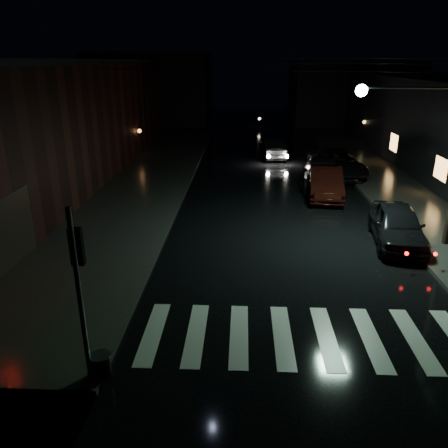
# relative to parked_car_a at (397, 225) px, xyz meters

# --- Properties ---
(ground) EXTENTS (120.00, 120.00, 0.00)m
(ground) POSITION_rel_parked_car_a_xyz_m (-7.60, -7.31, -0.80)
(ground) COLOR black
(ground) RESTS_ON ground
(sidewalk_left) EXTENTS (6.00, 44.00, 0.15)m
(sidewalk_left) POSITION_rel_parked_car_a_xyz_m (-12.60, 6.69, -0.72)
(sidewalk_left) COLOR #282826
(sidewalk_left) RESTS_ON ground
(sidewalk_right) EXTENTS (4.00, 44.00, 0.15)m
(sidewalk_right) POSITION_rel_parked_car_a_xyz_m (2.40, 6.69, -0.72)
(sidewalk_right) COLOR #282826
(sidewalk_right) RESTS_ON ground
(building_left) EXTENTS (10.00, 36.00, 7.00)m
(building_left) POSITION_rel_parked_car_a_xyz_m (-19.60, 8.69, 2.70)
(building_left) COLOR black
(building_left) RESTS_ON ground
(building_far_left) EXTENTS (14.00, 10.00, 8.00)m
(building_far_left) POSITION_rel_parked_car_a_xyz_m (-17.60, 37.69, 3.20)
(building_far_left) COLOR black
(building_far_left) RESTS_ON ground
(building_far_right) EXTENTS (14.00, 10.00, 7.00)m
(building_far_right) POSITION_rel_parked_car_a_xyz_m (6.40, 37.69, 2.70)
(building_far_right) COLOR black
(building_far_right) RESTS_ON ground
(crosswalk) EXTENTS (9.00, 3.00, 0.01)m
(crosswalk) POSITION_rel_parked_car_a_xyz_m (-4.60, -6.81, -0.79)
(crosswalk) COLOR beige
(crosswalk) RESTS_ON ground
(signal_pole_corner) EXTENTS (0.68, 0.61, 4.20)m
(signal_pole_corner) POSITION_rel_parked_car_a_xyz_m (-9.74, -8.77, 0.75)
(signal_pole_corner) COLOR slate
(signal_pole_corner) RESTS_ON ground
(utility_pole) EXTENTS (4.92, 0.44, 8.00)m
(utility_pole) POSITION_rel_parked_car_a_xyz_m (1.23, -0.31, 3.80)
(utility_pole) COLOR black
(utility_pole) RESTS_ON ground
(parked_car_a) EXTENTS (2.49, 4.89, 1.59)m
(parked_car_a) POSITION_rel_parked_car_a_xyz_m (0.00, 0.00, 0.00)
(parked_car_a) COLOR black
(parked_car_a) RESTS_ON ground
(parked_car_b) EXTENTS (2.26, 5.09, 1.62)m
(parked_car_b) POSITION_rel_parked_car_a_xyz_m (-1.80, 6.49, 0.01)
(parked_car_b) COLOR black
(parked_car_b) RESTS_ON ground
(parked_car_c) EXTENTS (2.82, 5.68, 1.59)m
(parked_car_c) POSITION_rel_parked_car_a_xyz_m (-1.64, 8.50, -0.00)
(parked_car_c) COLOR black
(parked_car_c) RESTS_ON ground
(parked_car_d) EXTENTS (3.24, 6.13, 1.64)m
(parked_car_d) POSITION_rel_parked_car_a_xyz_m (-0.24, 11.23, 0.02)
(parked_car_d) COLOR black
(parked_car_d) RESTS_ON ground
(oncoming_car) EXTENTS (1.92, 4.50, 1.44)m
(oncoming_car) POSITION_rel_parked_car_a_xyz_m (-4.10, 16.63, -0.07)
(oncoming_car) COLOR black
(oncoming_car) RESTS_ON ground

